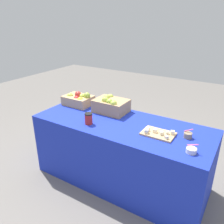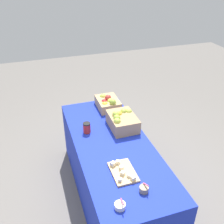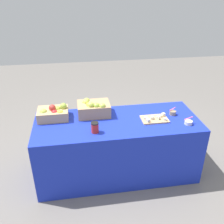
% 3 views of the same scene
% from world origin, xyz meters
% --- Properties ---
extents(ground_plane, '(10.00, 10.00, 0.00)m').
position_xyz_m(ground_plane, '(0.00, 0.00, 0.00)').
color(ground_plane, slate).
extents(table, '(1.90, 0.76, 0.74)m').
position_xyz_m(table, '(0.00, 0.00, 0.37)').
color(table, '#192DB7').
rests_on(table, ground_plane).
extents(apple_crate_left, '(0.35, 0.26, 0.18)m').
position_xyz_m(apple_crate_left, '(-0.73, 0.17, 0.81)').
color(apple_crate_left, tan).
rests_on(apple_crate_left, table).
extents(apple_crate_middle, '(0.38, 0.28, 0.20)m').
position_xyz_m(apple_crate_middle, '(-0.26, 0.19, 0.83)').
color(apple_crate_middle, tan).
rests_on(apple_crate_middle, table).
extents(cutting_board_front, '(0.31, 0.20, 0.06)m').
position_xyz_m(cutting_board_front, '(0.43, -0.05, 0.75)').
color(cutting_board_front, tan).
rests_on(cutting_board_front, table).
extents(sample_bowl_near, '(0.08, 0.08, 0.09)m').
position_xyz_m(sample_bowl_near, '(0.68, 0.04, 0.77)').
color(sample_bowl_near, gray).
rests_on(sample_bowl_near, table).
extents(sample_bowl_mid, '(0.10, 0.09, 0.09)m').
position_xyz_m(sample_bowl_mid, '(0.77, -0.20, 0.76)').
color(sample_bowl_mid, silver).
rests_on(sample_bowl_mid, table).
extents(coffee_cup, '(0.08, 0.08, 0.12)m').
position_xyz_m(coffee_cup, '(-0.28, -0.20, 0.80)').
color(coffee_cup, red).
rests_on(coffee_cup, table).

